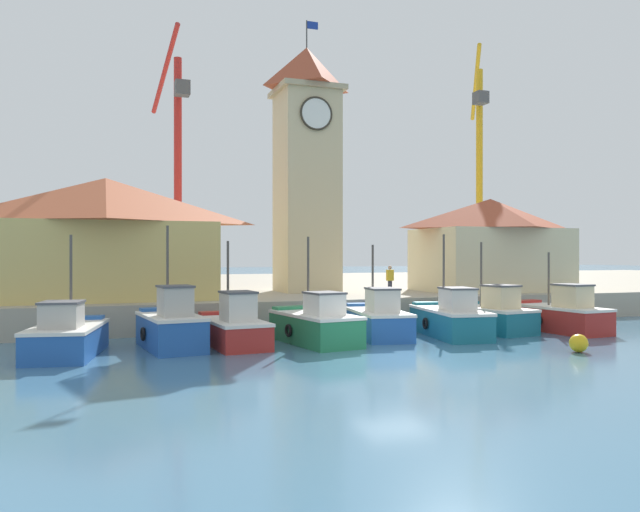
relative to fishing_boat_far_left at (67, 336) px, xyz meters
The scene contains 17 objects.
ground_plane 11.49m from the fishing_boat_far_left, 20.55° to the right, with size 300.00×300.00×0.00m, color teal.
quay_wharf 26.57m from the fishing_boat_far_left, 66.17° to the left, with size 120.00×40.00×1.39m, color #A89E89.
fishing_boat_far_left is the anchor object (origin of this frame).
fishing_boat_left_outer 3.67m from the fishing_boat_far_left, ahead, with size 2.42×4.35×4.70m.
fishing_boat_left_inner 6.04m from the fishing_boat_far_left, ahead, with size 2.31×4.86×4.12m.
fishing_boat_mid_left 9.27m from the fishing_boat_far_left, ahead, with size 2.73×4.95×4.31m.
fishing_boat_center 12.49m from the fishing_boat_far_left, ahead, with size 2.61×5.20×4.01m.
fishing_boat_mid_right 15.55m from the fishing_boat_far_left, ahead, with size 2.70×5.45×4.48m.
fishing_boat_right_inner 18.14m from the fishing_boat_far_left, ahead, with size 2.61×4.63×4.16m.
fishing_boat_right_outer 21.22m from the fishing_boat_far_left, ahead, with size 2.38×5.01×3.68m.
clock_tower 18.85m from the fishing_boat_far_left, 41.91° to the left, with size 3.79×3.79×16.01m.
warehouse_left 9.56m from the fishing_boat_far_left, 81.13° to the left, with size 10.65×6.33×5.94m.
warehouse_right 25.10m from the fishing_boat_far_left, 19.90° to the left, with size 8.68×6.00×5.55m.
port_crane_near 23.47m from the fishing_boat_far_left, 73.81° to the left, with size 2.24×9.51×18.62m.
port_crane_far 38.83m from the fishing_boat_far_left, 34.56° to the left, with size 5.05×8.53×20.02m.
mooring_buoy 18.40m from the fishing_boat_far_left, 16.73° to the right, with size 0.67×0.67×0.67m, color gold.
dock_worker_near_tower 16.08m from the fishing_boat_far_left, 19.23° to the left, with size 0.34×0.22×1.62m.
Camera 1 is at (-9.60, -19.60, 3.59)m, focal length 35.00 mm.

